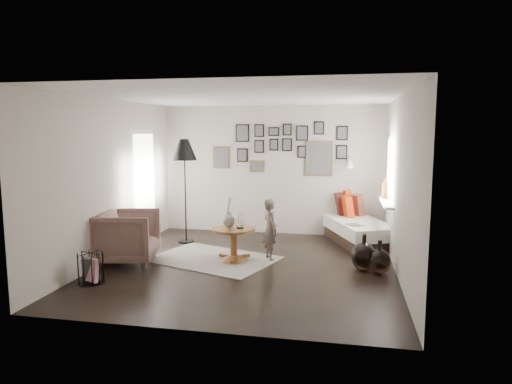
% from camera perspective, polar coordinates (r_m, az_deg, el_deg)
% --- Properties ---
extents(ground, '(4.80, 4.80, 0.00)m').
position_cam_1_polar(ground, '(7.22, -1.16, -9.20)').
color(ground, black).
rests_on(ground, ground).
extents(wall_back, '(4.50, 0.00, 4.50)m').
position_cam_1_polar(wall_back, '(9.30, 1.94, 2.75)').
color(wall_back, '#ABA195').
rests_on(wall_back, ground).
extents(wall_front, '(4.50, 0.00, 4.50)m').
position_cam_1_polar(wall_front, '(4.66, -7.46, -2.17)').
color(wall_front, '#ABA195').
rests_on(wall_front, ground).
extents(wall_left, '(0.00, 4.80, 4.80)m').
position_cam_1_polar(wall_left, '(7.75, -17.69, 1.42)').
color(wall_left, '#ABA195').
rests_on(wall_left, ground).
extents(wall_right, '(0.00, 4.80, 4.80)m').
position_cam_1_polar(wall_right, '(6.84, 17.55, 0.65)').
color(wall_right, '#ABA195').
rests_on(wall_right, ground).
extents(ceiling, '(4.80, 4.80, 0.00)m').
position_cam_1_polar(ceiling, '(6.93, -1.22, 11.86)').
color(ceiling, white).
rests_on(ceiling, wall_back).
extents(door_left, '(0.00, 2.14, 2.14)m').
position_cam_1_polar(door_left, '(8.83, -13.82, 0.64)').
color(door_left, white).
rests_on(door_left, wall_left).
extents(window_right, '(0.15, 1.32, 1.30)m').
position_cam_1_polar(window_right, '(8.21, 15.89, -0.78)').
color(window_right, white).
rests_on(window_right, wall_right).
extents(gallery_wall, '(2.74, 0.03, 1.08)m').
position_cam_1_polar(gallery_wall, '(9.22, 3.71, 5.45)').
color(gallery_wall, brown).
rests_on(gallery_wall, wall_back).
extents(wall_sconce, '(0.18, 0.36, 0.16)m').
position_cam_1_polar(wall_sconce, '(8.91, 11.58, 3.43)').
color(wall_sconce, white).
rests_on(wall_sconce, wall_back).
extents(rug, '(2.30, 1.94, 0.01)m').
position_cam_1_polar(rug, '(7.60, -5.45, -8.31)').
color(rug, beige).
rests_on(rug, ground).
extents(pedestal_table, '(0.69, 0.69, 0.55)m').
position_cam_1_polar(pedestal_table, '(7.41, -2.80, -6.73)').
color(pedestal_table, brown).
rests_on(pedestal_table, ground).
extents(vase, '(0.20, 0.20, 0.50)m').
position_cam_1_polar(vase, '(7.35, -3.40, -3.30)').
color(vase, black).
rests_on(vase, pedestal_table).
extents(candles, '(0.12, 0.12, 0.26)m').
position_cam_1_polar(candles, '(7.29, -1.98, -3.59)').
color(candles, black).
rests_on(candles, pedestal_table).
extents(daybed, '(1.47, 2.08, 0.95)m').
position_cam_1_polar(daybed, '(8.92, 12.42, -4.21)').
color(daybed, black).
rests_on(daybed, ground).
extents(magazine_on_daybed, '(0.33, 0.36, 0.02)m').
position_cam_1_polar(magazine_on_daybed, '(8.26, 12.20, -4.05)').
color(magazine_on_daybed, black).
rests_on(magazine_on_daybed, daybed).
extents(armchair, '(1.08, 1.06, 0.84)m').
position_cam_1_polar(armchair, '(7.58, -15.77, -5.39)').
color(armchair, brown).
rests_on(armchair, ground).
extents(armchair_cushion, '(0.44, 0.45, 0.17)m').
position_cam_1_polar(armchair_cushion, '(7.60, -15.42, -4.87)').
color(armchair_cushion, beige).
rests_on(armchair_cushion, armchair).
extents(floor_lamp, '(0.45, 0.45, 1.95)m').
position_cam_1_polar(floor_lamp, '(8.55, -8.93, 4.77)').
color(floor_lamp, black).
rests_on(floor_lamp, ground).
extents(magazine_basket, '(0.43, 0.43, 0.43)m').
position_cam_1_polar(magazine_basket, '(6.77, -19.95, -8.95)').
color(magazine_basket, black).
rests_on(magazine_basket, ground).
extents(demijohn_large, '(0.37, 0.37, 0.56)m').
position_cam_1_polar(demijohn_large, '(7.11, 13.32, -7.86)').
color(demijohn_large, black).
rests_on(demijohn_large, ground).
extents(demijohn_small, '(0.33, 0.33, 0.51)m').
position_cam_1_polar(demijohn_small, '(7.01, 15.16, -8.34)').
color(demijohn_small, black).
rests_on(demijohn_small, ground).
extents(child, '(0.40, 0.44, 1.00)m').
position_cam_1_polar(child, '(7.44, 1.80, -4.69)').
color(child, '#5F4F4B').
rests_on(child, ground).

